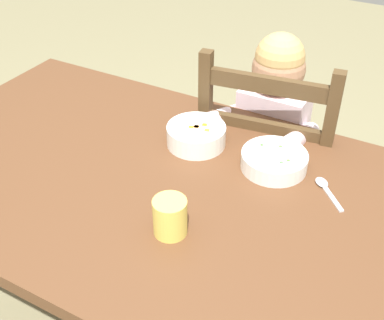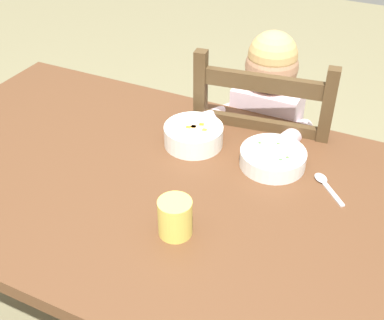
{
  "view_description": "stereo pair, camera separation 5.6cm",
  "coord_description": "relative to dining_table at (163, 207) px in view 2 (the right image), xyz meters",
  "views": [
    {
      "loc": [
        0.56,
        -0.86,
        1.54
      ],
      "look_at": [
        0.06,
        0.06,
        0.77
      ],
      "focal_mm": 46.0,
      "sensor_mm": 36.0,
      "label": 1
    },
    {
      "loc": [
        0.51,
        -0.89,
        1.54
      ],
      "look_at": [
        0.06,
        0.06,
        0.77
      ],
      "focal_mm": 46.0,
      "sensor_mm": 36.0,
      "label": 2
    }
  ],
  "objects": [
    {
      "name": "bowl_of_carrots",
      "position": [
        0.0,
        0.2,
        0.12
      ],
      "size": [
        0.17,
        0.17,
        0.06
      ],
      "color": "white",
      "rests_on": "dining_table"
    },
    {
      "name": "drinking_cup",
      "position": [
        0.12,
        -0.15,
        0.14
      ],
      "size": [
        0.08,
        0.08,
        0.09
      ],
      "primitive_type": "cylinder",
      "color": "#E7D25A",
      "rests_on": "dining_table"
    },
    {
      "name": "child_figure",
      "position": [
        0.12,
        0.49,
        0.01
      ],
      "size": [
        0.32,
        0.31,
        0.98
      ],
      "color": "silver",
      "rests_on": "ground"
    },
    {
      "name": "spoon",
      "position": [
        0.39,
        0.17,
        0.09
      ],
      "size": [
        0.11,
        0.12,
        0.01
      ],
      "color": "silver",
      "rests_on": "dining_table"
    },
    {
      "name": "dining_chair",
      "position": [
        0.13,
        0.49,
        -0.17
      ],
      "size": [
        0.47,
        0.47,
        0.95
      ],
      "color": "#4B361F",
      "rests_on": "ground"
    },
    {
      "name": "dining_table",
      "position": [
        0.0,
        0.0,
        0.0
      ],
      "size": [
        1.57,
        0.89,
        0.72
      ],
      "color": "brown",
      "rests_on": "ground"
    },
    {
      "name": "bowl_of_peas",
      "position": [
        0.24,
        0.2,
        0.11
      ],
      "size": [
        0.18,
        0.18,
        0.05
      ],
      "color": "white",
      "rests_on": "dining_table"
    }
  ]
}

